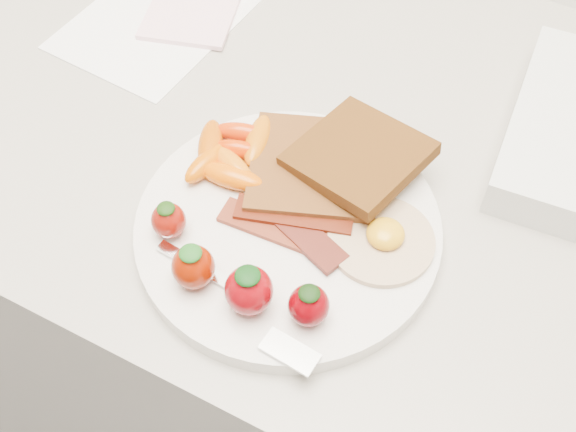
% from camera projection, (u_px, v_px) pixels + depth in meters
% --- Properties ---
extents(counter, '(2.00, 0.60, 0.90)m').
position_uv_depth(counter, '(316.00, 333.00, 1.09)').
color(counter, gray).
rests_on(counter, ground).
extents(plate, '(0.27, 0.27, 0.02)m').
position_uv_depth(plate, '(288.00, 229.00, 0.64)').
color(plate, silver).
rests_on(plate, counter).
extents(toast_lower, '(0.15, 0.15, 0.01)m').
position_uv_depth(toast_lower, '(314.00, 167.00, 0.66)').
color(toast_lower, '#44240B').
rests_on(toast_lower, plate).
extents(toast_upper, '(0.13, 0.13, 0.02)m').
position_uv_depth(toast_upper, '(359.00, 155.00, 0.65)').
color(toast_upper, black).
rests_on(toast_upper, toast_lower).
extents(fried_egg, '(0.10, 0.10, 0.02)m').
position_uv_depth(fried_egg, '(382.00, 239.00, 0.62)').
color(fried_egg, beige).
rests_on(fried_egg, plate).
extents(bacon_strips, '(0.12, 0.07, 0.01)m').
position_uv_depth(bacon_strips, '(289.00, 224.00, 0.63)').
color(bacon_strips, '#4E0507').
rests_on(bacon_strips, plate).
extents(baby_carrots, '(0.09, 0.11, 0.02)m').
position_uv_depth(baby_carrots, '(231.00, 154.00, 0.67)').
color(baby_carrots, '#CC3100').
rests_on(baby_carrots, plate).
extents(strawberries, '(0.17, 0.07, 0.05)m').
position_uv_depth(strawberries, '(233.00, 275.00, 0.58)').
color(strawberries, maroon).
rests_on(strawberries, plate).
extents(fork, '(0.17, 0.05, 0.00)m').
position_uv_depth(fork, '(246.00, 308.00, 0.58)').
color(fork, white).
rests_on(fork, plate).
extents(paper_sheet, '(0.18, 0.23, 0.00)m').
position_uv_depth(paper_sheet, '(158.00, 19.00, 0.82)').
color(paper_sheet, white).
rests_on(paper_sheet, counter).
extents(notepad, '(0.13, 0.16, 0.01)m').
position_uv_depth(notepad, '(196.00, 3.00, 0.83)').
color(notepad, '#FCC7D3').
rests_on(notepad, paper_sheet).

